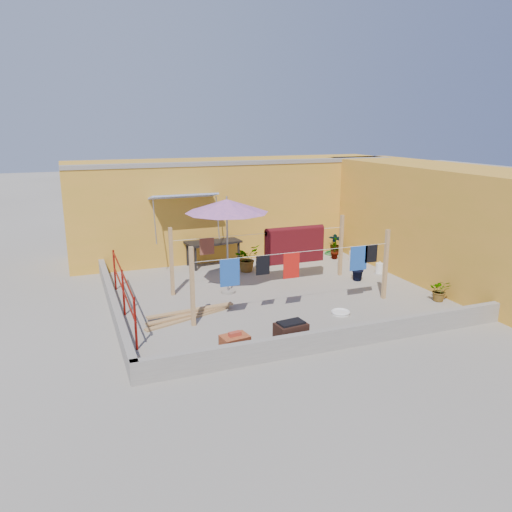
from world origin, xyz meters
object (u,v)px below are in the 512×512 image
object	(u,v)px
outdoor_table	(213,243)
white_basin	(341,312)
green_hose	(332,253)
patio_umbrella	(227,207)
brazier	(291,335)
water_jug_b	(353,256)
water_jug_a	(379,268)
plant_back_a	(247,258)
brick_stack	(235,345)

from	to	relation	value
outdoor_table	white_basin	bearing A→B (deg)	-72.80
white_basin	green_hose	xyz separation A→B (m)	(2.61, 5.05, -0.01)
patio_umbrella	brazier	distance (m)	4.18
water_jug_b	green_hose	xyz separation A→B (m)	(-0.19, 1.05, -0.13)
water_jug_a	plant_back_a	xyz separation A→B (m)	(-3.64, 1.64, 0.25)
patio_umbrella	water_jug_b	world-z (taller)	patio_umbrella
patio_umbrella	brazier	world-z (taller)	patio_umbrella
patio_umbrella	brazier	size ratio (longest dim) A/B	3.92
patio_umbrella	outdoor_table	world-z (taller)	patio_umbrella
water_jug_a	green_hose	distance (m)	2.54
green_hose	brazier	bearing A→B (deg)	-125.49
brazier	plant_back_a	xyz separation A→B (m)	(1.02, 5.37, 0.14)
white_basin	green_hose	world-z (taller)	white_basin
water_jug_a	plant_back_a	world-z (taller)	plant_back_a
brazier	water_jug_a	size ratio (longest dim) A/B	1.84
water_jug_b	plant_back_a	xyz separation A→B (m)	(-3.64, 0.15, 0.24)
outdoor_table	water_jug_b	world-z (taller)	outdoor_table
white_basin	water_jug_a	distance (m)	3.76
brazier	green_hose	size ratio (longest dim) A/B	1.27
water_jug_a	plant_back_a	distance (m)	4.00
outdoor_table	green_hose	xyz separation A→B (m)	(4.21, -0.13, -0.68)
brick_stack	water_jug_a	size ratio (longest dim) A/B	1.62
green_hose	plant_back_a	distance (m)	3.59
green_hose	plant_back_a	world-z (taller)	plant_back_a
brick_stack	white_basin	xyz separation A→B (m)	(3.00, 1.11, -0.16)
plant_back_a	water_jug_b	bearing A→B (deg)	-2.32
water_jug_b	plant_back_a	distance (m)	3.65
brazier	white_basin	xyz separation A→B (m)	(1.86, 1.22, -0.23)
water_jug_a	water_jug_b	size ratio (longest dim) A/B	0.93
brazier	white_basin	size ratio (longest dim) A/B	1.46
water_jug_a	green_hose	bearing A→B (deg)	94.24
brick_stack	brazier	distance (m)	1.15
water_jug_b	plant_back_a	size ratio (longest dim) A/B	0.47
patio_umbrella	water_jug_a	distance (m)	5.26
outdoor_table	white_basin	world-z (taller)	outdoor_table
outdoor_table	plant_back_a	world-z (taller)	plant_back_a
outdoor_table	water_jug_a	bearing A→B (deg)	-31.20
patio_umbrella	water_jug_b	size ratio (longest dim) A/B	6.76
outdoor_table	brazier	world-z (taller)	outdoor_table
water_jug_b	outdoor_table	bearing A→B (deg)	165.04
white_basin	water_jug_b	bearing A→B (deg)	55.05
brazier	outdoor_table	bearing A→B (deg)	87.68
brazier	water_jug_b	xyz separation A→B (m)	(4.66, 5.22, -0.10)
brick_stack	plant_back_a	distance (m)	5.69
outdoor_table	white_basin	xyz separation A→B (m)	(1.60, -5.18, -0.67)
brazier	plant_back_a	world-z (taller)	plant_back_a
outdoor_table	brazier	distance (m)	6.42
water_jug_b	plant_back_a	bearing A→B (deg)	177.68
patio_umbrella	green_hose	world-z (taller)	patio_umbrella
plant_back_a	outdoor_table	bearing A→B (deg)	126.39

